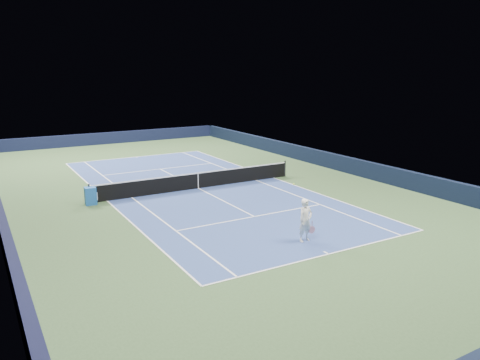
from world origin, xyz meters
TOP-DOWN VIEW (x-y plane):
  - ground at (0.00, 0.00)m, footprint 40.00×40.00m
  - wall_far at (0.00, 19.82)m, footprint 22.00×0.35m
  - wall_right at (10.82, 0.00)m, footprint 0.35×40.00m
  - court_surface at (0.00, 0.00)m, footprint 10.97×23.77m
  - baseline_far at (0.00, 11.88)m, footprint 10.97×0.08m
  - baseline_near at (0.00, -11.88)m, footprint 10.97×0.08m
  - sideline_doubles_right at (5.49, 0.00)m, footprint 0.08×23.77m
  - sideline_doubles_left at (-5.49, 0.00)m, footprint 0.08×23.77m
  - sideline_singles_right at (4.12, 0.00)m, footprint 0.08×23.77m
  - sideline_singles_left at (-4.12, 0.00)m, footprint 0.08×23.77m
  - service_line_far at (0.00, 6.40)m, footprint 8.23×0.08m
  - service_line_near at (0.00, -6.40)m, footprint 8.23×0.08m
  - center_service_line at (0.00, 0.00)m, footprint 0.08×12.80m
  - center_mark_far at (0.00, 11.73)m, footprint 0.08×0.30m
  - center_mark_near at (0.00, -11.73)m, footprint 0.08×0.30m
  - tennis_net at (0.00, 0.00)m, footprint 12.90×0.10m
  - sponsor_cube at (-6.40, -0.22)m, footprint 0.63×0.57m
  - tennis_player at (0.08, -10.28)m, footprint 0.83×1.28m

SIDE VIEW (x-z plane):
  - ground at x=0.00m, z-range 0.00..0.00m
  - court_surface at x=0.00m, z-range 0.00..0.01m
  - baseline_far at x=0.00m, z-range 0.01..0.01m
  - baseline_near at x=0.00m, z-range 0.01..0.01m
  - sideline_doubles_right at x=5.49m, z-range 0.01..0.01m
  - sideline_doubles_left at x=-5.49m, z-range 0.01..0.01m
  - sideline_singles_right at x=4.12m, z-range 0.01..0.01m
  - sideline_singles_left at x=-4.12m, z-range 0.01..0.01m
  - service_line_far at x=0.00m, z-range 0.01..0.01m
  - service_line_near at x=0.00m, z-range 0.01..0.01m
  - center_service_line at x=0.00m, z-range 0.01..0.01m
  - center_mark_far at x=0.00m, z-range 0.01..0.01m
  - center_mark_near at x=0.00m, z-range 0.01..0.01m
  - sponsor_cube at x=-6.40m, z-range 0.00..0.94m
  - tennis_net at x=0.00m, z-range -0.03..1.04m
  - wall_far at x=0.00m, z-range 0.00..1.10m
  - wall_right at x=10.82m, z-range 0.00..1.10m
  - tennis_player at x=0.08m, z-range -0.22..2.05m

